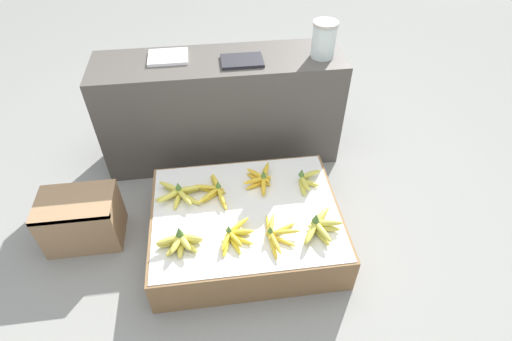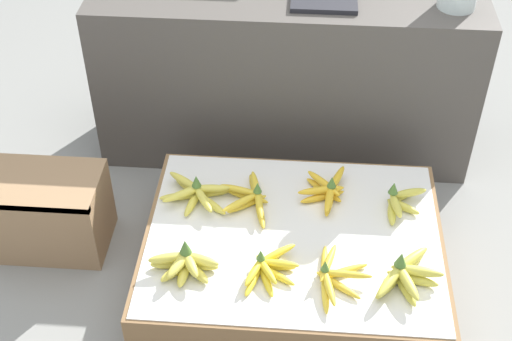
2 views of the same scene
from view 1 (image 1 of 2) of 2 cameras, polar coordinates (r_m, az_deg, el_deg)
ground_plane at (r=2.26m, az=-1.38°, el=-9.63°), size 10.00×10.00×0.00m
display_platform at (r=2.17m, az=-1.43°, el=-7.80°), size 0.98×0.78×0.23m
back_vendor_table at (r=2.57m, az=-4.89°, el=8.65°), size 1.48×0.41×0.70m
wooden_crate at (r=2.34m, az=-23.63°, el=-6.39°), size 0.39×0.26×0.30m
banana_bunch_front_left at (r=1.95m, az=-10.76°, el=-9.99°), size 0.23×0.14×0.11m
banana_bunch_front_midleft at (r=1.95m, az=-3.08°, el=-9.32°), size 0.17×0.21×0.08m
banana_bunch_front_midright at (r=1.96m, az=2.84°, el=-9.08°), size 0.18×0.27×0.08m
banana_bunch_front_right at (r=1.99m, az=9.01°, el=-7.88°), size 0.22×0.24×0.11m
banana_bunch_middle_left at (r=2.17m, az=-10.98°, el=-3.21°), size 0.26×0.21×0.10m
banana_bunch_middle_midleft at (r=2.15m, az=-5.94°, el=-2.90°), size 0.18×0.27×0.09m
banana_bunch_middle_midright at (r=2.20m, az=0.75°, el=-1.24°), size 0.17×0.25×0.09m
banana_bunch_middle_right at (r=2.21m, az=7.18°, el=-1.33°), size 0.14×0.19×0.10m
glass_jar at (r=2.41m, az=9.69°, el=17.98°), size 0.14×0.14×0.20m
foam_tray_white at (r=2.45m, az=-12.45°, el=15.56°), size 0.23×0.19×0.02m
foam_tray_dark at (r=2.35m, az=-2.02°, el=15.40°), size 0.24×0.17×0.02m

